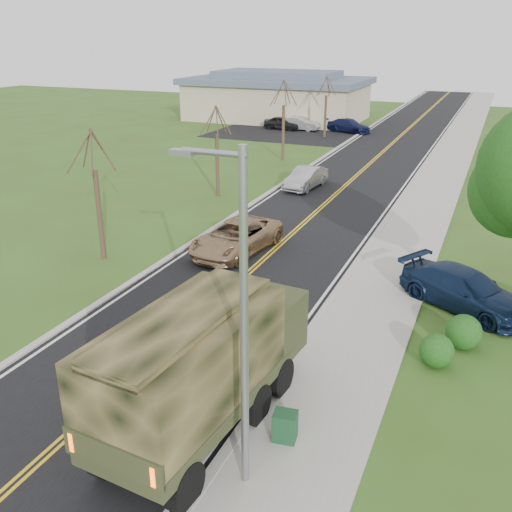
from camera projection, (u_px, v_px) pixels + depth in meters
The scene contains 19 objects.
ground at pixel (88, 418), 15.76m from camera, with size 160.00×160.00×0.00m, color #374D19.
road at pixel (381, 153), 49.99m from camera, with size 8.00×120.00×0.01m, color black.
curb_right at pixel (430, 156), 48.46m from camera, with size 0.30×120.00×0.12m, color #9E998E.
sidewalk_right at pixel (452, 158), 47.83m from camera, with size 3.20×120.00×0.10m, color #9E998E.
curb_left at pixel (336, 149), 51.49m from camera, with size 0.30×120.00×0.10m, color #9E998E.
street_light at pixel (240, 315), 11.92m from camera, with size 1.65×0.22×8.00m.
bare_tree_a at pixel (98, 205), 25.91m from camera, with size 1.93×2.26×6.08m.
bare_tree_b at pixel (217, 158), 36.23m from camera, with size 1.83×2.14×5.73m.
bare_tree_c at pixel (283, 126), 46.39m from camera, with size 2.04×2.39×6.42m.
bare_tree_d at pixel (325, 111), 56.75m from camera, with size 1.88×2.20×5.91m.
commercial_building at pixel (277, 96), 68.50m from camera, with size 25.50×21.50×5.65m.
military_truck at pixel (202, 359), 14.60m from camera, with size 3.23×7.66×3.72m.
suv_champagne at pixel (236, 237), 27.35m from camera, with size 2.56×5.54×1.54m, color #9C7B58.
sedan_silver at pixel (306, 178), 38.60m from camera, with size 1.51×4.33×1.43m, color #A1A1A6.
pickup_navy at pixel (465, 290), 21.76m from camera, with size 2.13×5.23×1.52m, color #10203D.
utility_box_near at pixel (285, 426), 14.65m from camera, with size 0.60×0.50×0.80m, color #174324.
lot_car_dark at pixel (283, 123), 61.89m from camera, with size 1.66×4.11×1.40m, color black.
lot_car_silver at pixel (300, 123), 61.46m from camera, with size 1.52×4.36×1.44m, color #B6B7BB.
lot_car_navy at pixel (349, 126), 60.19m from camera, with size 1.96×4.83×1.40m, color #10153D.
Camera 1 is at (9.38, -10.15, 9.95)m, focal length 40.00 mm.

